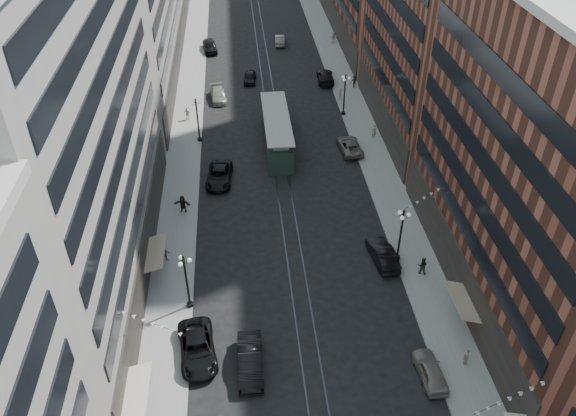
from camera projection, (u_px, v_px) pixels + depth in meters
name	position (u px, v px, depth m)	size (l,w,h in m)	color
ground	(273.00, 118.00, 72.42)	(220.00, 220.00, 0.00)	black
sidewalk_west	(190.00, 88.00, 79.48)	(4.00, 180.00, 0.15)	gray
sidewalk_east	(343.00, 82.00, 81.15)	(4.00, 180.00, 0.15)	gray
rail_west	(263.00, 86.00, 80.30)	(0.12, 180.00, 0.02)	#2D2D33
rail_east	(273.00, 85.00, 80.41)	(0.12, 180.00, 0.02)	#2D2D33
building_west_mid	(67.00, 133.00, 41.25)	(8.00, 36.00, 28.00)	gray
building_east_mid	(534.00, 168.00, 41.08)	(8.00, 30.00, 24.00)	brown
lamppost_sw_far	(186.00, 280.00, 44.45)	(1.03, 1.14, 5.52)	black
lamppost_sw_mid	(198.00, 119.00, 65.89)	(1.03, 1.14, 5.52)	black
lamppost_se_far	(401.00, 234.00, 49.03)	(1.03, 1.14, 5.52)	black
lamppost_se_mid	(345.00, 93.00, 71.26)	(1.03, 1.14, 5.52)	black
streetcar	(277.00, 132.00, 66.04)	(2.99, 13.50, 3.73)	#223529
car_2	(197.00, 348.00, 41.94)	(2.65, 5.74, 1.59)	black
car_4	(430.00, 371.00, 40.43)	(1.67, 4.16, 1.42)	gray
car_5	(250.00, 361.00, 40.95)	(1.80, 5.17, 1.70)	black
pedestrian_2	(165.00, 254.00, 50.05)	(0.81, 0.45, 1.67)	black
pedestrian_4	(466.00, 356.00, 41.16)	(0.92, 0.42, 1.57)	#C2B2A1
car_7	(219.00, 176.00, 60.48)	(2.55, 5.53, 1.54)	black
car_8	(218.00, 95.00, 76.32)	(2.02, 4.98, 1.44)	gray
car_9	(210.00, 46.00, 90.12)	(2.06, 5.13, 1.75)	black
car_10	(383.00, 254.00, 50.29)	(1.70, 4.87, 1.60)	black
car_11	(350.00, 146.00, 65.61)	(2.31, 5.02, 1.40)	#68655C
car_12	(325.00, 76.00, 80.94)	(2.23, 5.50, 1.60)	black
car_13	(250.00, 77.00, 80.93)	(1.64, 4.07, 1.39)	black
car_14	(280.00, 40.00, 92.60)	(1.56, 4.48, 1.48)	#68645C
pedestrian_5	(183.00, 204.00, 55.88)	(1.72, 0.49, 1.86)	black
pedestrian_6	(187.00, 114.00, 71.41)	(0.97, 0.44, 1.65)	#BFB19E
pedestrian_7	(422.00, 266.00, 48.78)	(0.85, 0.47, 1.75)	black
pedestrian_8	(374.00, 131.00, 67.52)	(0.69, 0.45, 1.88)	#A49F87
pedestrian_9	(355.00, 81.00, 78.98)	(1.15, 0.48, 1.78)	black
pedestrian_extra_0	(340.00, 93.00, 76.06)	(1.12, 0.46, 1.73)	#ABA38E
pedestrian_extra_1	(334.00, 37.00, 92.89)	(1.63, 0.47, 1.75)	beige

